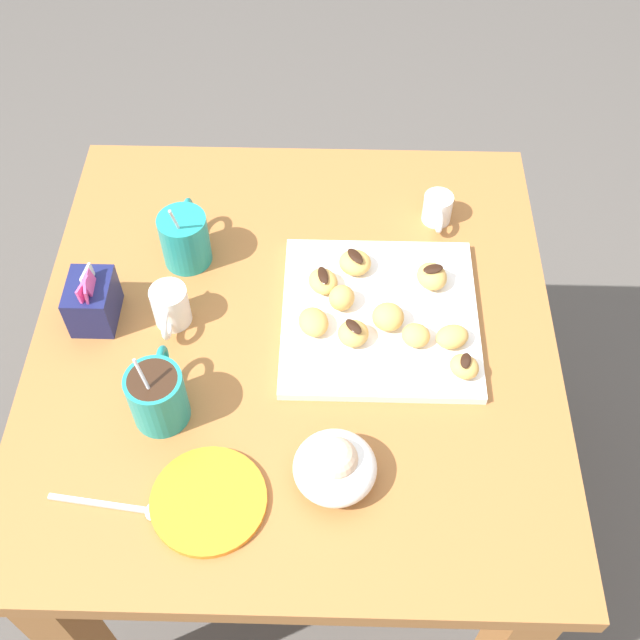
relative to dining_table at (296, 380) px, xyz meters
name	(u,v)px	position (x,y,z in m)	size (l,w,h in m)	color
ground_plane	(302,515)	(0.00, 0.00, -0.59)	(8.00, 8.00, 0.00)	#514C47
dining_table	(296,380)	(0.00, 0.00, 0.00)	(0.90, 0.84, 0.73)	#A36633
pastry_plate_square	(380,316)	(0.03, -0.14, 0.15)	(0.32, 0.32, 0.02)	white
coffee_mug_teal_left	(157,395)	(-0.15, 0.19, 0.19)	(0.13, 0.08, 0.15)	teal
coffee_mug_teal_right	(185,237)	(0.16, 0.19, 0.19)	(0.12, 0.08, 0.15)	teal
cream_pitcher_white	(170,305)	(0.02, 0.20, 0.18)	(0.10, 0.06, 0.07)	white
sugar_caddy	(92,301)	(0.03, 0.32, 0.18)	(0.09, 0.07, 0.11)	#191E51
ice_cream_bowl	(335,466)	(-0.25, -0.07, 0.18)	(0.12, 0.12, 0.09)	white
chocolate_sauce_pitcher	(438,207)	(0.26, -0.25, 0.17)	(0.09, 0.05, 0.06)	white
saucer_orange_left	(209,500)	(-0.29, 0.11, 0.14)	(0.16, 0.16, 0.01)	orange
loose_spoon_near_saucer	(119,506)	(-0.31, 0.23, 0.14)	(0.04, 0.16, 0.01)	silver
beignet_0	(432,276)	(0.10, -0.22, 0.17)	(0.05, 0.05, 0.04)	#DBA351
chocolate_drizzle_0	(433,269)	(0.10, -0.22, 0.19)	(0.03, 0.02, 0.01)	black
beignet_1	(464,367)	(-0.08, -0.26, 0.17)	(0.04, 0.05, 0.03)	#DBA351
chocolate_drizzle_1	(466,361)	(-0.08, -0.26, 0.19)	(0.03, 0.02, 0.01)	black
beignet_2	(452,337)	(-0.02, -0.25, 0.17)	(0.04, 0.05, 0.03)	#DBA351
beignet_3	(342,298)	(0.05, -0.08, 0.17)	(0.05, 0.04, 0.04)	#DBA351
beignet_4	(353,333)	(-0.02, -0.09, 0.17)	(0.05, 0.05, 0.03)	#DBA351
chocolate_drizzle_4	(354,326)	(-0.02, -0.09, 0.19)	(0.03, 0.02, 0.01)	black
beignet_5	(313,322)	(0.00, -0.03, 0.17)	(0.06, 0.05, 0.03)	#DBA351
beignet_6	(416,335)	(-0.02, -0.19, 0.17)	(0.04, 0.04, 0.03)	#DBA351
beignet_7	(355,262)	(0.13, -0.10, 0.17)	(0.05, 0.05, 0.03)	#DBA351
chocolate_drizzle_7	(355,256)	(0.13, -0.10, 0.19)	(0.04, 0.02, 0.01)	black
beignet_8	(323,281)	(0.09, -0.04, 0.17)	(0.05, 0.05, 0.03)	#DBA351
chocolate_drizzle_8	(323,275)	(0.09, -0.04, 0.18)	(0.04, 0.02, 0.01)	black
beignet_9	(388,317)	(0.01, -0.15, 0.17)	(0.05, 0.05, 0.04)	#DBA351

